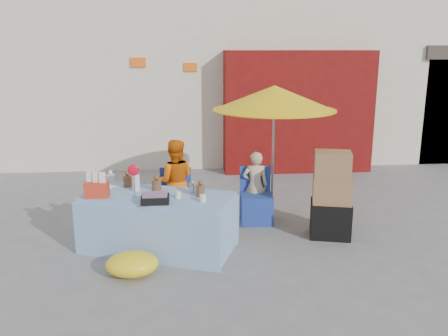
{
  "coord_description": "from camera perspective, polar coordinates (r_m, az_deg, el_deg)",
  "views": [
    {
      "loc": [
        -0.28,
        -5.84,
        2.64
      ],
      "look_at": [
        0.28,
        0.6,
        1.0
      ],
      "focal_mm": 38.0,
      "sensor_mm": 36.0,
      "label": 1
    }
  ],
  "objects": [
    {
      "name": "backdrop",
      "position": [
        13.39,
        -1.6,
        16.18
      ],
      "size": [
        14.0,
        8.0,
        7.8
      ],
      "color": "silver",
      "rests_on": "ground"
    },
    {
      "name": "box_stack",
      "position": [
        6.9,
        12.8,
        -3.53
      ],
      "size": [
        0.66,
        0.58,
        1.25
      ],
      "rotation": [
        0.0,
        0.0,
        -0.24
      ],
      "color": "black",
      "rests_on": "ground"
    },
    {
      "name": "ground",
      "position": [
        6.42,
        -2.06,
        -10.07
      ],
      "size": [
        80.0,
        80.0,
        0.0
      ],
      "primitive_type": "plane",
      "color": "slate",
      "rests_on": "ground"
    },
    {
      "name": "tarp_bundle",
      "position": [
        5.86,
        -10.99,
        -11.26
      ],
      "size": [
        0.78,
        0.71,
        0.28
      ],
      "primitive_type": "ellipsoid",
      "rotation": [
        0.0,
        0.0,
        -0.39
      ],
      "color": "yellow",
      "rests_on": "ground"
    },
    {
      "name": "umbrella",
      "position": [
        7.38,
        6.08,
        8.32
      ],
      "size": [
        1.9,
        1.9,
        2.09
      ],
      "color": "gray",
      "rests_on": "ground"
    },
    {
      "name": "vendor_beige",
      "position": [
        7.44,
        3.76,
        -2.14
      ],
      "size": [
        0.41,
        0.28,
        1.1
      ],
      "primitive_type": "imported",
      "rotation": [
        0.0,
        0.0,
        3.1
      ],
      "color": "#CDB491",
      "rests_on": "ground"
    },
    {
      "name": "vendor_orange",
      "position": [
        7.33,
        -5.94,
        -1.59
      ],
      "size": [
        0.65,
        0.52,
        1.3
      ],
      "primitive_type": "imported",
      "rotation": [
        0.0,
        0.0,
        3.1
      ],
      "color": "orange",
      "rests_on": "ground"
    },
    {
      "name": "chair_right",
      "position": [
        7.4,
        3.88,
        -4.61
      ],
      "size": [
        0.5,
        0.49,
        0.85
      ],
      "rotation": [
        0.0,
        0.0,
        -0.05
      ],
      "color": "#213B9B",
      "rests_on": "ground"
    },
    {
      "name": "market_table",
      "position": [
        6.42,
        -7.95,
        -6.4
      ],
      "size": [
        2.18,
        1.57,
        1.2
      ],
      "rotation": [
        0.0,
        0.0,
        -0.36
      ],
      "color": "#97BCF1",
      "rests_on": "ground"
    },
    {
      "name": "chair_left",
      "position": [
        7.32,
        -5.87,
        -4.86
      ],
      "size": [
        0.5,
        0.49,
        0.85
      ],
      "rotation": [
        0.0,
        0.0,
        -0.05
      ],
      "color": "#213B9B",
      "rests_on": "ground"
    }
  ]
}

